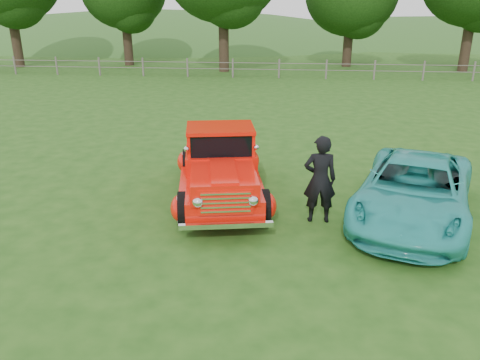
# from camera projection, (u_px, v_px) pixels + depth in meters

# --- Properties ---
(ground) EXTENTS (140.00, 140.00, 0.00)m
(ground) POSITION_uv_depth(u_px,v_px,m) (247.00, 228.00, 9.73)
(ground) COLOR #1F4A13
(ground) RESTS_ON ground
(distant_hills) EXTENTS (116.00, 60.00, 18.00)m
(distant_hills) POSITION_uv_depth(u_px,v_px,m) (257.00, 73.00, 67.16)
(distant_hills) COLOR #2D5D22
(distant_hills) RESTS_ON ground
(fence_line) EXTENTS (48.00, 0.12, 1.20)m
(fence_line) POSITION_uv_depth(u_px,v_px,m) (279.00, 69.00, 30.03)
(fence_line) COLOR #675D57
(fence_line) RESTS_ON ground
(red_pickup) EXTENTS (2.90, 5.22, 1.78)m
(red_pickup) POSITION_uv_depth(u_px,v_px,m) (221.00, 166.00, 11.03)
(red_pickup) COLOR black
(red_pickup) RESTS_ON ground
(teal_sedan) EXTENTS (3.62, 5.25, 1.33)m
(teal_sedan) POSITION_uv_depth(u_px,v_px,m) (414.00, 190.00, 9.93)
(teal_sedan) COLOR teal
(teal_sedan) RESTS_ON ground
(man) EXTENTS (0.72, 0.50, 1.89)m
(man) POSITION_uv_depth(u_px,v_px,m) (320.00, 179.00, 9.76)
(man) COLOR black
(man) RESTS_ON ground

